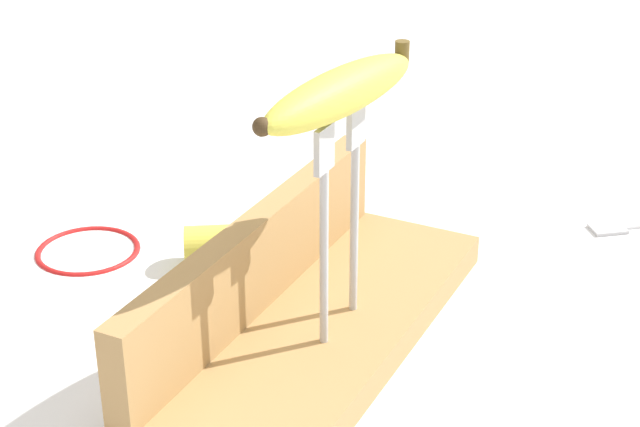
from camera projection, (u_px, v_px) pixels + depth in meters
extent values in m
plane|color=silver|center=(320.00, 346.00, 0.87)|extent=(3.00, 3.00, 0.00)
cube|color=#A87F4C|center=(320.00, 333.00, 0.87)|extent=(0.41, 0.15, 0.03)
cube|color=#A87F4C|center=(256.00, 261.00, 0.87)|extent=(0.40, 0.02, 0.08)
cylinder|color=#B2B2B7|center=(324.00, 260.00, 0.80)|extent=(0.01, 0.01, 0.15)
cube|color=#B2B2B7|center=(324.00, 149.00, 0.76)|extent=(0.03, 0.00, 0.04)
cylinder|color=#B2B2B7|center=(354.00, 230.00, 0.84)|extent=(0.01, 0.01, 0.15)
cube|color=#B2B2B7|center=(356.00, 125.00, 0.80)|extent=(0.03, 0.00, 0.04)
ellipsoid|color=#DBD147|center=(341.00, 92.00, 0.76)|extent=(0.19, 0.07, 0.04)
cylinder|color=brown|center=(402.00, 52.00, 0.83)|extent=(0.01, 0.01, 0.02)
sphere|color=#3F2D19|center=(267.00, 128.00, 0.70)|extent=(0.01, 0.01, 0.01)
cube|color=#B2B2B7|center=(608.00, 227.00, 1.07)|extent=(0.04, 0.04, 0.01)
cylinder|color=#DBD147|center=(214.00, 246.00, 1.00)|extent=(0.06, 0.07, 0.04)
cylinder|color=beige|center=(243.00, 244.00, 1.00)|extent=(0.03, 0.02, 0.04)
torus|color=red|center=(88.00, 249.00, 1.03)|extent=(0.11, 0.11, 0.01)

